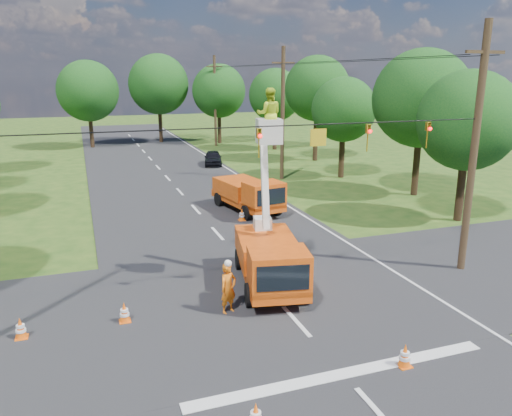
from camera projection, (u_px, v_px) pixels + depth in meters
name	position (u px, v px, depth m)	size (l,w,h in m)	color
ground	(180.00, 192.00, 34.80)	(140.00, 140.00, 0.00)	#234916
road_main	(180.00, 192.00, 34.80)	(12.00, 100.00, 0.06)	black
road_cross	(274.00, 298.00, 18.41)	(56.00, 10.00, 0.07)	black
stop_bar	(343.00, 375.00, 13.68)	(9.00, 0.45, 0.02)	silver
edge_line	(255.00, 187.00, 36.60)	(0.12, 90.00, 0.02)	silver
bucket_truck	(270.00, 246.00, 19.02)	(3.16, 5.93, 7.52)	#E95510
second_truck	(249.00, 194.00, 29.67)	(3.05, 5.94, 2.12)	#E95510
ground_worker	(228.00, 289.00, 17.04)	(0.66, 0.43, 1.80)	orange
distant_car	(213.00, 158.00, 45.07)	(1.52, 3.79, 1.29)	black
traffic_cone_1	(405.00, 356.00, 13.97)	(0.38, 0.38, 0.71)	#FD5F0D
traffic_cone_2	(240.00, 236.00, 24.31)	(0.38, 0.38, 0.71)	#FD5F0D
traffic_cone_3	(242.00, 215.00, 27.94)	(0.38, 0.38, 0.71)	#FD5F0D
traffic_cone_4	(124.00, 312.00, 16.50)	(0.38, 0.38, 0.71)	#FD5F0D
traffic_cone_5	(21.00, 328.00, 15.47)	(0.38, 0.38, 0.71)	#FD5F0D
traffic_cone_7	(253.00, 196.00, 32.12)	(0.38, 0.38, 0.71)	#FD5F0D
pole_right_near	(474.00, 149.00, 19.82)	(1.80, 0.30, 10.00)	#4C3823
pole_right_mid	(283.00, 113.00, 38.03)	(1.80, 0.30, 10.00)	#4C3823
pole_right_far	(215.00, 100.00, 56.24)	(1.80, 0.30, 10.00)	#4C3823
signal_span	(334.00, 136.00, 17.59)	(18.00, 0.29, 1.07)	black
tree_right_a	(468.00, 121.00, 26.77)	(5.40, 5.40, 8.28)	#382616
tree_right_b	(422.00, 99.00, 32.48)	(6.40, 6.40, 9.65)	#382616
tree_right_c	(344.00, 110.00, 38.57)	(5.00, 5.00, 7.83)	#382616
tree_right_d	(317.00, 89.00, 46.02)	(6.00, 6.00, 9.70)	#382616
tree_right_e	(275.00, 95.00, 53.20)	(5.60, 5.60, 8.63)	#382616
tree_far_a	(88.00, 91.00, 54.35)	(6.60, 6.60, 9.50)	#382616
tree_far_b	(159.00, 84.00, 58.58)	(7.00, 7.00, 10.32)	#382616
tree_far_c	(219.00, 91.00, 58.13)	(6.20, 6.20, 9.18)	#382616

